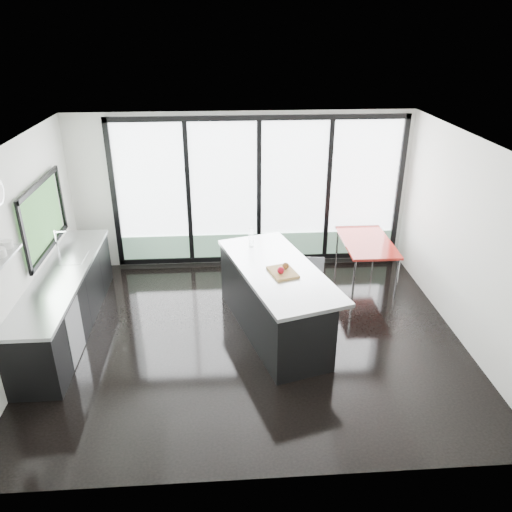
{
  "coord_description": "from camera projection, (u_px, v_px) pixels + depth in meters",
  "views": [
    {
      "loc": [
        -0.34,
        -6.05,
        4.17
      ],
      "look_at": [
        0.1,
        0.3,
        1.15
      ],
      "focal_mm": 35.0,
      "sensor_mm": 36.0,
      "label": 1
    }
  ],
  "objects": [
    {
      "name": "floor",
      "position": [
        251.0,
        336.0,
        7.26
      ],
      "size": [
        6.0,
        5.0,
        0.0
      ],
      "primitive_type": "cube",
      "color": "black",
      "rests_on": "ground"
    },
    {
      "name": "ceiling",
      "position": [
        250.0,
        144.0,
        6.06
      ],
      "size": [
        6.0,
        5.0,
        0.0
      ],
      "primitive_type": "cube",
      "color": "white",
      "rests_on": "wall_back"
    },
    {
      "name": "wall_back",
      "position": [
        257.0,
        198.0,
        8.96
      ],
      "size": [
        6.0,
        0.09,
        2.8
      ],
      "color": "silver",
      "rests_on": "ground"
    },
    {
      "name": "wall_front",
      "position": [
        266.0,
        366.0,
        4.41
      ],
      "size": [
        6.0,
        0.0,
        2.8
      ],
      "primitive_type": "cube",
      "color": "silver",
      "rests_on": "ground"
    },
    {
      "name": "wall_left",
      "position": [
        27.0,
        236.0,
        6.65
      ],
      "size": [
        0.26,
        5.0,
        2.8
      ],
      "color": "silver",
      "rests_on": "ground"
    },
    {
      "name": "wall_right",
      "position": [
        468.0,
        243.0,
        6.85
      ],
      "size": [
        0.0,
        5.0,
        2.8
      ],
      "primitive_type": "cube",
      "color": "silver",
      "rests_on": "ground"
    },
    {
      "name": "counter_cabinets",
      "position": [
        66.0,
        301.0,
        7.26
      ],
      "size": [
        0.69,
        3.24,
        1.36
      ],
      "color": "black",
      "rests_on": "floor"
    },
    {
      "name": "island",
      "position": [
        272.0,
        299.0,
        7.21
      ],
      "size": [
        1.69,
        2.66,
        1.31
      ],
      "color": "black",
      "rests_on": "floor"
    },
    {
      "name": "bar_stool_near",
      "position": [
        299.0,
        325.0,
        6.96
      ],
      "size": [
        0.42,
        0.42,
        0.64
      ],
      "primitive_type": "cylinder",
      "rotation": [
        0.0,
        0.0,
        0.04
      ],
      "color": "silver",
      "rests_on": "floor"
    },
    {
      "name": "bar_stool_far",
      "position": [
        310.0,
        297.0,
        7.53
      ],
      "size": [
        0.54,
        0.54,
        0.75
      ],
      "primitive_type": "cylinder",
      "rotation": [
        0.0,
        0.0,
        -0.17
      ],
      "color": "silver",
      "rests_on": "floor"
    },
    {
      "name": "red_table",
      "position": [
        365.0,
        261.0,
        8.67
      ],
      "size": [
        0.82,
        1.42,
        0.76
      ],
      "primitive_type": "cube",
      "rotation": [
        0.0,
        0.0,
        -0.01
      ],
      "color": "maroon",
      "rests_on": "floor"
    }
  ]
}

